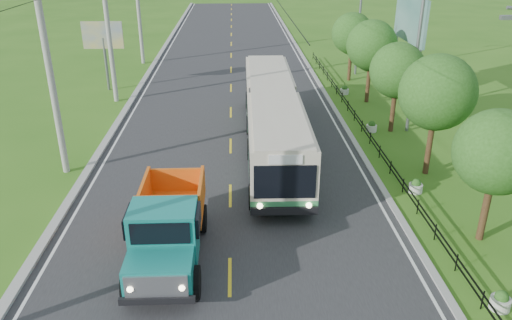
{
  "coord_description": "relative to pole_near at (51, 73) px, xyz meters",
  "views": [
    {
      "loc": [
        0.28,
        -14.25,
        10.81
      ],
      "look_at": [
        1.17,
        5.73,
        1.9
      ],
      "focal_mm": 35.0,
      "sensor_mm": 36.0,
      "label": 1
    }
  ],
  "objects": [
    {
      "name": "streetlight_far",
      "position": [
        18.9,
        19.0,
        -0.19
      ],
      "size": [
        3.02,
        0.2,
        9.07
      ],
      "color": "slate",
      "rests_on": "ground"
    },
    {
      "name": "billboard_right",
      "position": [
        20.56,
        11.0,
        0.25
      ],
      "size": [
        0.24,
        6.0,
        7.3
      ],
      "color": "slate",
      "rests_on": "ground"
    },
    {
      "name": "planter_front",
      "position": [
        16.86,
        -11.0,
        -4.81
      ],
      "size": [
        0.64,
        0.64,
        0.67
      ],
      "color": "silver",
      "rests_on": "ground"
    },
    {
      "name": "pole_mid",
      "position": [
        0.0,
        12.0,
        0.0
      ],
      "size": [
        3.51,
        0.32,
        10.0
      ],
      "color": "gray",
      "rests_on": "ground"
    },
    {
      "name": "dump_truck",
      "position": [
        6.07,
        -7.8,
        -3.6
      ],
      "size": [
        2.51,
        6.31,
        2.64
      ],
      "rotation": [
        0.0,
        0.0,
        -0.0
      ],
      "color": "#158178",
      "rests_on": "ground"
    },
    {
      "name": "tree_fourth",
      "position": [
        18.12,
        5.14,
        -1.51
      ],
      "size": [
        3.24,
        3.31,
        5.4
      ],
      "color": "#382314",
      "rests_on": "ground"
    },
    {
      "name": "edge_line_left",
      "position": [
        1.61,
        11.0,
        -5.07
      ],
      "size": [
        0.12,
        120.0,
        0.0
      ],
      "primitive_type": "cube",
      "color": "silver",
      "rests_on": "road"
    },
    {
      "name": "tree_second",
      "position": [
        18.12,
        -6.86,
        -1.57
      ],
      "size": [
        3.18,
        3.26,
        5.3
      ],
      "color": "#382314",
      "rests_on": "ground"
    },
    {
      "name": "planter_near",
      "position": [
        16.86,
        -3.0,
        -4.81
      ],
      "size": [
        0.64,
        0.64,
        0.67
      ],
      "color": "silver",
      "rests_on": "ground"
    },
    {
      "name": "railing_right",
      "position": [
        16.26,
        5.0,
        -4.79
      ],
      "size": [
        0.04,
        40.0,
        0.6
      ],
      "primitive_type": "cube",
      "color": "black",
      "rests_on": "ground"
    },
    {
      "name": "edge_line_right",
      "position": [
        14.91,
        11.0,
        -5.07
      ],
      "size": [
        0.12,
        120.0,
        0.0
      ],
      "primitive_type": "cube",
      "color": "silver",
      "rests_on": "road"
    },
    {
      "name": "pole_near",
      "position": [
        0.0,
        0.0,
        0.0
      ],
      "size": [
        3.51,
        0.32,
        10.0
      ],
      "color": "gray",
      "rests_on": "ground"
    },
    {
      "name": "tree_fifth",
      "position": [
        18.12,
        11.14,
        -1.24
      ],
      "size": [
        3.48,
        3.52,
        5.8
      ],
      "color": "#382314",
      "rests_on": "ground"
    },
    {
      "name": "ground",
      "position": [
        8.26,
        -9.0,
        -5.09
      ],
      "size": [
        240.0,
        240.0,
        0.0
      ],
      "primitive_type": "plane",
      "color": "#326818",
      "rests_on": "ground"
    },
    {
      "name": "curb_left",
      "position": [
        1.06,
        11.0,
        -5.02
      ],
      "size": [
        0.4,
        120.0,
        0.15
      ],
      "primitive_type": "cube",
      "color": "#9E9E99",
      "rests_on": "ground"
    },
    {
      "name": "streetlight_mid",
      "position": [
        18.9,
        5.0,
        -0.19
      ],
      "size": [
        3.02,
        0.2,
        9.07
      ],
      "color": "slate",
      "rests_on": "ground"
    },
    {
      "name": "tree_third",
      "position": [
        18.12,
        -0.86,
        -1.11
      ],
      "size": [
        3.6,
        3.62,
        6.0
      ],
      "color": "#382314",
      "rests_on": "ground"
    },
    {
      "name": "pole_far",
      "position": [
        0.0,
        24.0,
        0.0
      ],
      "size": [
        3.51,
        0.32,
        10.0
      ],
      "color": "gray",
      "rests_on": "ground"
    },
    {
      "name": "road",
      "position": [
        8.26,
        11.0,
        -5.08
      ],
      "size": [
        14.0,
        120.0,
        0.02
      ],
      "primitive_type": "cube",
      "color": "#28282B",
      "rests_on": "ground"
    },
    {
      "name": "centre_dash",
      "position": [
        8.26,
        -9.0,
        -5.07
      ],
      "size": [
        0.12,
        2.2,
        0.0
      ],
      "primitive_type": "cube",
      "color": "yellow",
      "rests_on": "road"
    },
    {
      "name": "planter_mid",
      "position": [
        16.86,
        5.0,
        -4.81
      ],
      "size": [
        0.64,
        0.64,
        0.67
      ],
      "color": "silver",
      "rests_on": "ground"
    },
    {
      "name": "bus",
      "position": [
        10.6,
        2.71,
        -3.12
      ],
      "size": [
        3.08,
        17.07,
        3.29
      ],
      "rotation": [
        0.0,
        0.0,
        -0.02
      ],
      "color": "#327D48",
      "rests_on": "ground"
    },
    {
      "name": "planter_far",
      "position": [
        16.86,
        13.0,
        -4.81
      ],
      "size": [
        0.64,
        0.64,
        0.67
      ],
      "color": "silver",
      "rests_on": "ground"
    },
    {
      "name": "tree_back",
      "position": [
        18.12,
        17.14,
        -1.44
      ],
      "size": [
        3.3,
        3.36,
        5.5
      ],
      "color": "#382314",
      "rests_on": "ground"
    },
    {
      "name": "billboard_left",
      "position": [
        -1.24,
        15.0,
        -1.23
      ],
      "size": [
        3.0,
        0.2,
        5.2
      ],
      "color": "slate",
      "rests_on": "ground"
    },
    {
      "name": "curb_right",
      "position": [
        15.41,
        11.0,
        -5.04
      ],
      "size": [
        0.3,
        120.0,
        0.1
      ],
      "primitive_type": "cube",
      "color": "#9E9E99",
      "rests_on": "ground"
    }
  ]
}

